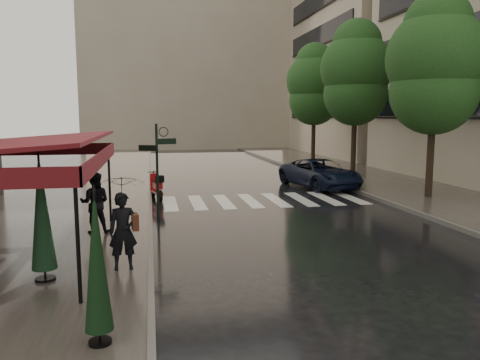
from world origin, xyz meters
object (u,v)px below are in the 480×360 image
object	(u,v)px
scooter	(157,187)
parked_car	(320,173)
pedestrian_with_umbrella	(122,193)
parasol_front	(97,262)
pedestrian_terrace	(95,203)
parasol_back	(42,212)

from	to	relation	value
scooter	parked_car	distance (m)	7.83
pedestrian_with_umbrella	scooter	xyz separation A→B (m)	(0.82, 9.08, -1.25)
pedestrian_with_umbrella	parasol_front	bearing A→B (deg)	-100.81
parked_car	parasol_front	size ratio (longest dim) A/B	2.13
pedestrian_with_umbrella	pedestrian_terrace	world-z (taller)	pedestrian_with_umbrella
pedestrian_with_umbrella	scooter	bearing A→B (deg)	77.00
pedestrian_with_umbrella	scooter	world-z (taller)	pedestrian_with_umbrella
parasol_front	parasol_back	size ratio (longest dim) A/B	0.88
pedestrian_with_umbrella	pedestrian_terrace	bearing A→B (deg)	97.81
parasol_front	pedestrian_with_umbrella	bearing A→B (deg)	87.06
pedestrian_with_umbrella	parasol_front	size ratio (longest dim) A/B	1.09
pedestrian_with_umbrella	parasol_front	xyz separation A→B (m)	(-0.17, -3.33, -0.42)
parasol_front	scooter	bearing A→B (deg)	85.45
pedestrian_terrace	scooter	distance (m)	6.01
scooter	parked_car	bearing A→B (deg)	0.15
parked_car	parasol_back	world-z (taller)	parasol_back
scooter	parasol_front	distance (m)	12.48
parked_car	pedestrian_with_umbrella	bearing A→B (deg)	-139.53
parked_car	parasol_back	size ratio (longest dim) A/B	1.87
pedestrian_with_umbrella	parasol_back	bearing A→B (deg)	-172.44
pedestrian_terrace	scooter	bearing A→B (deg)	-103.30
scooter	pedestrian_with_umbrella	bearing A→B (deg)	-108.44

